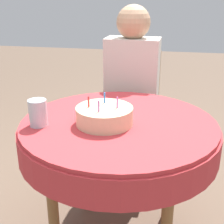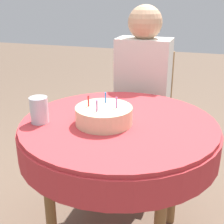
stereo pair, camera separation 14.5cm
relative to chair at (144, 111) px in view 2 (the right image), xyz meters
The scene contains 5 objects.
dining_table 0.76m from the chair, 87.89° to the right, with size 0.95×0.95×0.72m.
chair is the anchor object (origin of this frame).
person 0.26m from the chair, 92.07° to the right, with size 0.36×0.30×1.22m.
birthday_cake 0.84m from the chair, 92.24° to the right, with size 0.26×0.26×0.13m.
drinking_glass 0.97m from the chair, 110.32° to the right, with size 0.08×0.08×0.12m.
Camera 2 is at (0.38, -1.30, 1.30)m, focal length 50.00 mm.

